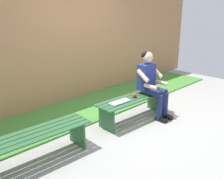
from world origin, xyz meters
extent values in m
cube|color=#9E9E99|center=(1.01, 1.00, -0.02)|extent=(10.00, 7.00, 0.04)
cube|color=#478C38|center=(1.01, -1.27, 0.01)|extent=(9.00, 1.81, 0.03)
cube|color=#B27A51|center=(0.50, -1.78, 1.14)|extent=(9.50, 0.24, 2.29)
cube|color=#2D6038|center=(-0.01, -0.17, 0.43)|extent=(1.57, 0.15, 0.02)
cube|color=#2D6038|center=(0.00, -0.06, 0.43)|extent=(1.57, 0.15, 0.02)
cube|color=#2D6038|center=(0.00, 0.06, 0.43)|extent=(1.57, 0.15, 0.02)
cube|color=#2D6038|center=(0.01, 0.17, 0.43)|extent=(1.57, 0.15, 0.02)
cube|color=#2D6038|center=(-0.67, 0.02, 0.21)|extent=(0.04, 0.39, 0.42)
cube|color=#2D6038|center=(0.67, -0.02, 0.21)|extent=(0.04, 0.39, 0.42)
cube|color=#2D6038|center=(2.01, -0.17, 0.43)|extent=(1.61, 0.16, 0.02)
cube|color=#2D6038|center=(2.01, -0.06, 0.43)|extent=(1.61, 0.16, 0.02)
cube|color=#2D6038|center=(2.01, 0.06, 0.43)|extent=(1.61, 0.16, 0.02)
cube|color=#2D6038|center=(2.02, 0.17, 0.43)|extent=(1.61, 0.16, 0.02)
cube|color=#2D6038|center=(1.33, 0.03, 0.21)|extent=(0.04, 0.39, 0.42)
cube|color=navy|center=(-0.39, -0.02, 0.76)|extent=(0.34, 0.20, 0.50)
sphere|color=beige|center=(-0.39, -0.01, 1.14)|extent=(0.20, 0.20, 0.20)
ellipsoid|color=black|center=(-0.39, -0.04, 1.17)|extent=(0.20, 0.19, 0.15)
cylinder|color=navy|center=(-0.48, 0.18, 0.51)|extent=(0.13, 0.40, 0.13)
cylinder|color=navy|center=(-0.30, 0.18, 0.51)|extent=(0.13, 0.40, 0.13)
cylinder|color=navy|center=(-0.48, 0.38, 0.25)|extent=(0.11, 0.11, 0.51)
cube|color=black|center=(-0.48, 0.44, 0.04)|extent=(0.10, 0.22, 0.07)
cylinder|color=navy|center=(-0.30, 0.38, 0.25)|extent=(0.11, 0.11, 0.51)
cube|color=black|center=(-0.30, 0.44, 0.04)|extent=(0.10, 0.22, 0.07)
cylinder|color=beige|center=(-0.60, 0.06, 0.83)|extent=(0.08, 0.28, 0.23)
cylinder|color=beige|center=(-0.57, 0.22, 0.65)|extent=(0.07, 0.26, 0.07)
cylinder|color=beige|center=(-0.18, 0.06, 0.83)|extent=(0.08, 0.28, 0.23)
cylinder|color=beige|center=(-0.21, 0.22, 0.65)|extent=(0.07, 0.26, 0.07)
sphere|color=red|center=(0.00, 0.03, 0.48)|extent=(0.08, 0.08, 0.08)
cube|color=white|center=(0.27, 0.02, 0.45)|extent=(0.21, 0.16, 0.02)
cube|color=white|center=(0.48, 0.01, 0.45)|extent=(0.21, 0.16, 0.02)
cube|color=#1E478C|center=(0.37, 0.01, 0.44)|extent=(0.42, 0.17, 0.01)
camera|label=1|loc=(3.44, 2.93, 2.06)|focal=41.49mm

